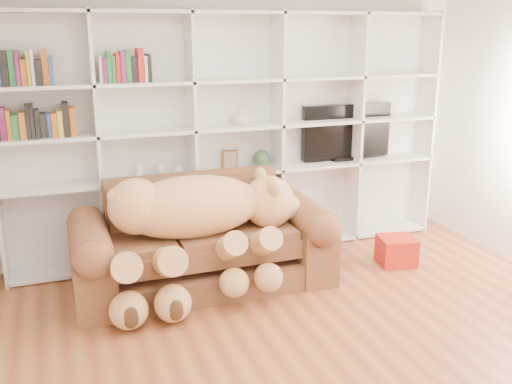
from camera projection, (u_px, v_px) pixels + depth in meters
name	position (u px, v px, depth m)	size (l,w,h in m)	color
floor	(342.00, 372.00, 3.85)	(5.00, 5.00, 0.00)	brown
wall_back	(230.00, 119.00, 5.73)	(5.00, 0.02, 2.70)	white
bookshelf	(210.00, 127.00, 5.54)	(4.43, 0.35, 2.40)	white
sofa	(202.00, 246.00, 5.09)	(2.24, 0.97, 0.94)	brown
teddy_bear	(196.00, 221.00, 4.80)	(1.80, 0.96, 1.04)	tan
throw_pillow	(141.00, 215.00, 4.98)	(0.36, 0.12, 0.36)	#510F0D
gift_box	(396.00, 251.00, 5.57)	(0.34, 0.31, 0.27)	red
tv	(346.00, 133.00, 6.06)	(1.01, 0.18, 0.60)	black
picture_frame	(230.00, 160.00, 5.64)	(0.16, 0.03, 0.20)	brown
green_vase	(262.00, 159.00, 5.76)	(0.18, 0.18, 0.18)	#2D5835
figurine_tall	(138.00, 171.00, 5.35)	(0.07, 0.07, 0.14)	beige
figurine_short	(160.00, 170.00, 5.43)	(0.08, 0.08, 0.13)	beige
snow_globe	(179.00, 170.00, 5.49)	(0.09, 0.09, 0.09)	silver
shelf_vase	(241.00, 116.00, 5.56)	(0.17, 0.17, 0.18)	beige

